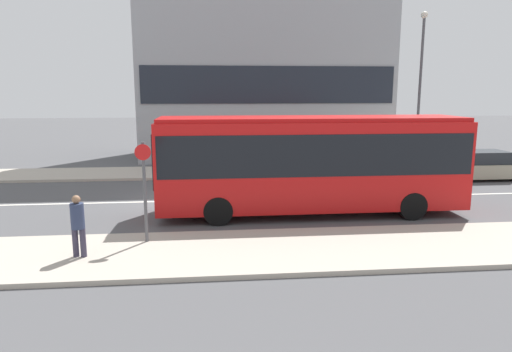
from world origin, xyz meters
The scene contains 10 objects.
ground_plane centered at (0.00, 0.00, 0.00)m, with size 120.00×120.00×0.00m, color #4F4F51.
sidewalk_near centered at (0.00, -6.25, 0.07)m, with size 44.00×3.50×0.13m.
sidewalk_far centered at (0.00, 6.25, 0.07)m, with size 44.00×3.50×0.13m.
lane_centerline centered at (0.00, 0.00, 0.00)m, with size 41.80×0.16×0.01m.
apartment_block_left_tower centered at (4.92, 12.93, 8.56)m, with size 15.83×6.94×17.13m.
city_bus centered at (4.85, -2.36, 1.99)m, with size 10.71×2.54×3.46m.
parked_car_0 centered at (14.73, 3.22, 0.67)m, with size 4.67×1.80×1.42m.
pedestrian_near_stop centered at (-2.06, -6.39, 1.05)m, with size 0.35×0.34×1.62m.
bus_stop_sign centered at (-0.50, -5.33, 1.78)m, with size 0.44×0.12×2.83m.
street_lamp centered at (12.41, 5.57, 5.05)m, with size 0.36×0.36×8.25m.
Camera 1 is at (1.34, -17.97, 4.33)m, focal length 32.00 mm.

